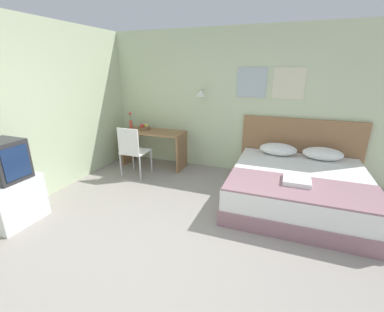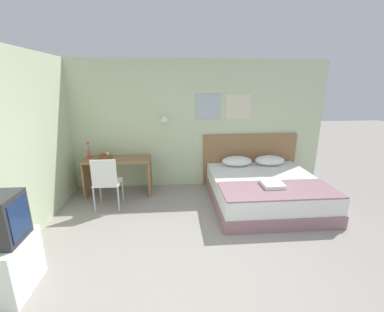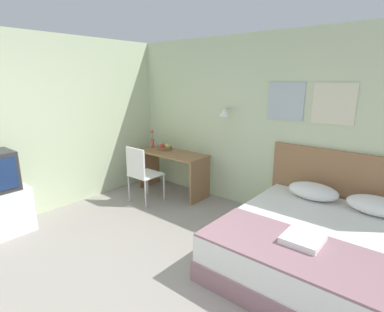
% 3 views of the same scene
% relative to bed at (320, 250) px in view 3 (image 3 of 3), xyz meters
% --- Properties ---
extents(wall_back, '(5.69, 0.31, 2.65)m').
position_rel_bed_xyz_m(wall_back, '(-1.28, 1.08, 1.08)').
color(wall_back, beige).
rests_on(wall_back, ground_plane).
extents(bed, '(1.92, 1.98, 0.51)m').
position_rel_bed_xyz_m(bed, '(0.00, 0.00, 0.00)').
color(bed, gray).
rests_on(bed, ground_plane).
extents(headboard, '(2.04, 0.06, 1.12)m').
position_rel_bed_xyz_m(headboard, '(0.00, 1.02, 0.31)').
color(headboard, '#8E6642').
rests_on(headboard, ground_plane).
extents(pillow_left, '(0.62, 0.40, 0.20)m').
position_rel_bed_xyz_m(pillow_left, '(-0.35, 0.74, 0.36)').
color(pillow_left, white).
rests_on(pillow_left, bed).
extents(pillow_right, '(0.62, 0.40, 0.20)m').
position_rel_bed_xyz_m(pillow_right, '(0.35, 0.74, 0.36)').
color(pillow_right, white).
rests_on(pillow_right, bed).
extents(throw_blanket, '(1.87, 0.79, 0.02)m').
position_rel_bed_xyz_m(throw_blanket, '(0.00, -0.57, 0.27)').
color(throw_blanket, gray).
rests_on(throw_blanket, bed).
extents(folded_towel_near_foot, '(0.34, 0.36, 0.06)m').
position_rel_bed_xyz_m(folded_towel_near_foot, '(-0.05, -0.44, 0.31)').
color(folded_towel_near_foot, white).
rests_on(folded_towel_near_foot, throw_blanket).
extents(desk, '(1.29, 0.55, 0.74)m').
position_rel_bed_xyz_m(desk, '(-2.78, 0.68, 0.28)').
color(desk, '#8E6642').
rests_on(desk, ground_plane).
extents(desk_chair, '(0.45, 0.45, 0.95)m').
position_rel_bed_xyz_m(desk_chair, '(-2.86, 0.02, 0.30)').
color(desk_chair, white).
rests_on(desk_chair, ground_plane).
extents(fruit_bowl, '(0.25, 0.25, 0.12)m').
position_rel_bed_xyz_m(fruit_bowl, '(-3.01, 0.74, 0.53)').
color(fruit_bowl, brown).
rests_on(fruit_bowl, desk).
extents(flower_vase, '(0.06, 0.06, 0.34)m').
position_rel_bed_xyz_m(flower_vase, '(-3.32, 0.72, 0.63)').
color(flower_vase, '#D14C42').
rests_on(flower_vase, desk).
extents(tv_stand, '(0.47, 0.63, 0.61)m').
position_rel_bed_xyz_m(tv_stand, '(-3.48, -1.83, 0.06)').
color(tv_stand, white).
rests_on(tv_stand, ground_plane).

